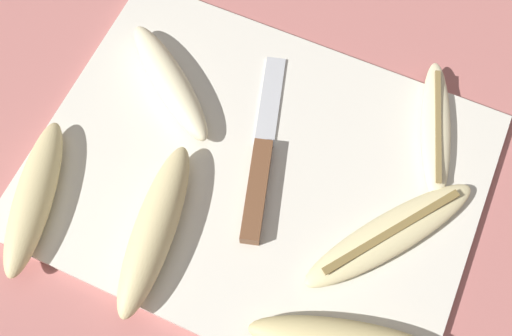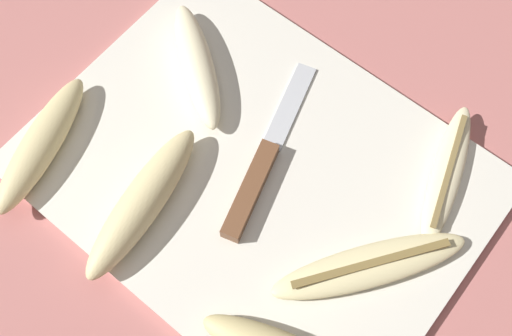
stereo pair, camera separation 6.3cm
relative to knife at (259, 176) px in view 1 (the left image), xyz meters
The scene contains 8 objects.
ground_plane 0.02m from the knife, 135.84° to the left, with size 4.00×4.00×0.00m, color #B76B66.
cutting_board 0.02m from the knife, 135.84° to the left, with size 0.47×0.36×0.01m.
knife is the anchor object (origin of this frame).
banana_pale_long 0.20m from the knife, 39.93° to the left, with size 0.08×0.17×0.02m.
banana_soft_right 0.15m from the knife, ahead, with size 0.15×0.19×0.02m.
banana_ripe_center 0.12m from the knife, 125.35° to the right, with size 0.07×0.19×0.04m.
banana_bright_far 0.15m from the knife, 156.16° to the left, with size 0.16×0.13×0.03m.
banana_mellow_near 0.23m from the knife, 149.37° to the right, with size 0.09×0.18×0.03m.
Camera 1 is at (0.10, -0.22, 0.61)m, focal length 42.00 mm.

